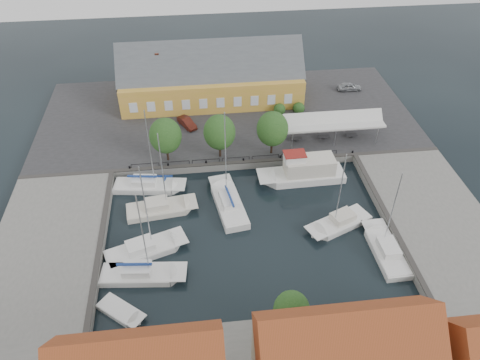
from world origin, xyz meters
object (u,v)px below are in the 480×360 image
(car_silver, at_px, (349,87))
(west_boat_d, at_px, (142,275))
(west_boat_c, at_px, (145,251))
(center_sailboat, at_px, (229,204))
(car_red, at_px, (187,123))
(tent_canopy, at_px, (333,122))
(launch_nw, at_px, (152,182))
(trawler, at_px, (305,173))
(warehouse, at_px, (207,78))
(east_boat_c, at_px, (386,251))
(west_boat_b, at_px, (160,209))
(east_boat_b, at_px, (340,224))
(west_boat_a, at_px, (148,187))
(launch_sw, at_px, (121,312))

(car_silver, bearing_deg, west_boat_d, 139.27)
(west_boat_c, bearing_deg, car_silver, 44.28)
(center_sailboat, xyz_separation_m, west_boat_c, (-9.84, -6.38, -0.10))
(car_red, bearing_deg, tent_canopy, -44.14)
(west_boat_c, bearing_deg, tent_canopy, 35.05)
(tent_canopy, distance_m, launch_nw, 26.12)
(car_red, height_order, trawler, trawler)
(warehouse, height_order, east_boat_c, warehouse)
(car_silver, xyz_separation_m, west_boat_d, (-32.57, -35.01, -1.40))
(west_boat_b, bearing_deg, car_silver, 39.13)
(east_boat_b, height_order, west_boat_c, west_boat_c)
(east_boat_c, bearing_deg, launch_nw, 149.54)
(trawler, xyz_separation_m, west_boat_a, (-20.16, 0.36, -0.75))
(launch_sw, relative_size, launch_nw, 0.97)
(east_boat_b, bearing_deg, trawler, 103.70)
(west_boat_a, bearing_deg, center_sailboat, -24.96)
(car_silver, xyz_separation_m, launch_nw, (-32.00, -19.60, -1.58))
(west_boat_a, distance_m, launch_nw, 1.13)
(west_boat_b, relative_size, launch_nw, 2.21)
(tent_canopy, relative_size, launch_sw, 2.76)
(east_boat_b, height_order, west_boat_d, west_boat_d)
(center_sailboat, relative_size, west_boat_a, 1.09)
(car_red, height_order, west_boat_a, west_boat_a)
(warehouse, xyz_separation_m, west_boat_a, (-9.01, -20.85, -4.16))
(warehouse, bearing_deg, car_silver, -0.52)
(launch_sw, bearing_deg, car_silver, 48.78)
(center_sailboat, xyz_separation_m, launch_nw, (-9.43, 5.62, -0.27))
(tent_canopy, relative_size, launch_nw, 2.67)
(warehouse, relative_size, trawler, 2.48)
(east_boat_b, distance_m, west_boat_d, 23.05)
(east_boat_b, xyz_separation_m, west_boat_c, (-22.33, -1.64, -0.00))
(west_boat_b, distance_m, west_boat_d, 10.07)
(car_red, xyz_separation_m, east_boat_b, (16.98, -21.91, -1.37))
(east_boat_b, relative_size, west_boat_d, 0.93)
(car_silver, relative_size, west_boat_b, 0.34)
(west_boat_b, xyz_separation_m, launch_sw, (-3.54, -14.14, -0.17))
(east_boat_c, bearing_deg, west_boat_d, -179.38)
(east_boat_b, height_order, west_boat_b, west_boat_b)
(car_red, distance_m, launch_sw, 32.06)
(west_boat_b, height_order, launch_sw, west_boat_b)
(east_boat_c, relative_size, launch_nw, 2.10)
(car_silver, xyz_separation_m, east_boat_b, (-10.08, -29.96, -1.41))
(trawler, distance_m, west_boat_b, 19.03)
(trawler, relative_size, launch_nw, 2.20)
(car_silver, relative_size, west_boat_d, 0.33)
(trawler, bearing_deg, west_boat_b, -167.57)
(car_silver, xyz_separation_m, west_boat_c, (-32.41, -31.60, -1.41))
(west_boat_b, bearing_deg, east_boat_c, -21.44)
(west_boat_a, relative_size, west_boat_d, 1.02)
(west_boat_a, bearing_deg, west_boat_b, -70.25)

